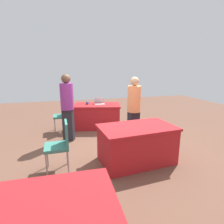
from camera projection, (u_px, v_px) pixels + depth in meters
ground_plane at (114, 148)px, 4.56m from camera, size 14.40×14.40×0.00m
table_foreground at (97, 116)px, 6.03m from camera, size 1.64×1.18×0.78m
table_mid_left at (137, 144)px, 3.82m from camera, size 1.60×1.04×0.78m
chair_tucked_left at (60, 143)px, 3.45m from camera, size 0.45×0.45×0.97m
chair_tucked_right at (63, 114)px, 5.63m from camera, size 0.46×0.46×0.97m
person_presenter at (67, 104)px, 4.81m from camera, size 0.44×0.44×1.79m
person_attendee_standing at (134, 107)px, 4.69m from camera, size 0.41×0.41×1.72m
laptop_silver at (99, 103)px, 6.00m from camera, size 0.34×0.32×0.21m
yarn_ball at (87, 103)px, 5.96m from camera, size 0.10×0.10×0.10m
scissors_red at (112, 105)px, 5.83m from camera, size 0.18×0.04×0.01m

